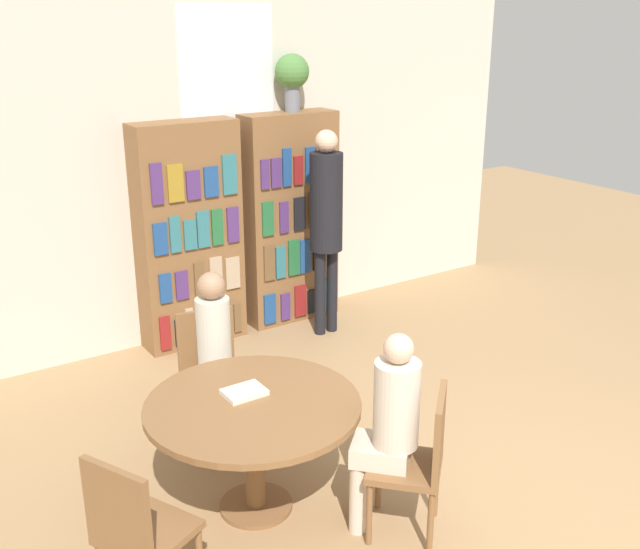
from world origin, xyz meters
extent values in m
cube|color=beige|center=(0.00, 3.99, 1.50)|extent=(6.40, 0.06, 3.00)
cube|color=white|center=(0.00, 3.95, 2.35)|extent=(0.90, 0.01, 1.10)
cube|color=brown|center=(-0.51, 3.80, 0.99)|extent=(0.91, 0.32, 1.98)
cube|color=maroon|center=(-0.86, 3.63, 0.21)|extent=(0.10, 0.02, 0.31)
cube|color=black|center=(-0.74, 3.63, 0.18)|extent=(0.07, 0.02, 0.25)
cube|color=tan|center=(-0.63, 3.63, 0.22)|extent=(0.07, 0.02, 0.33)
cube|color=olive|center=(-0.52, 3.63, 0.19)|extent=(0.09, 0.02, 0.25)
cube|color=#236638|center=(-0.40, 3.63, 0.23)|extent=(0.09, 0.02, 0.33)
cube|color=navy|center=(-0.28, 3.63, 0.21)|extent=(0.09, 0.02, 0.31)
cube|color=brown|center=(-0.16, 3.63, 0.20)|extent=(0.07, 0.02, 0.27)
cube|color=navy|center=(-0.83, 3.63, 0.62)|extent=(0.11, 0.02, 0.26)
cube|color=#4C2D6B|center=(-0.68, 3.63, 0.62)|extent=(0.11, 0.02, 0.25)
cube|color=brown|center=(-0.52, 3.63, 0.64)|extent=(0.09, 0.02, 0.30)
cube|color=tan|center=(-0.36, 3.63, 0.65)|extent=(0.12, 0.02, 0.32)
cube|color=tan|center=(-0.19, 3.63, 0.64)|extent=(0.14, 0.02, 0.29)
cube|color=navy|center=(-0.84, 3.63, 1.06)|extent=(0.12, 0.02, 0.27)
cube|color=#2D707A|center=(-0.71, 3.63, 1.08)|extent=(0.09, 0.02, 0.31)
cube|color=#2D707A|center=(-0.58, 3.63, 1.05)|extent=(0.11, 0.02, 0.26)
cube|color=#2D707A|center=(-0.45, 3.63, 1.08)|extent=(0.11, 0.02, 0.32)
cube|color=#236638|center=(-0.32, 3.63, 1.08)|extent=(0.10, 0.02, 0.32)
cube|color=#4C2D6B|center=(-0.17, 3.63, 1.08)|extent=(0.11, 0.02, 0.31)
cube|color=#4C2D6B|center=(-0.84, 3.63, 1.52)|extent=(0.10, 0.02, 0.34)
cube|color=olive|center=(-0.68, 3.63, 1.51)|extent=(0.14, 0.02, 0.31)
cube|color=#4C2D6B|center=(-0.52, 3.63, 1.48)|extent=(0.12, 0.02, 0.24)
cube|color=navy|center=(-0.36, 3.63, 1.48)|extent=(0.13, 0.02, 0.26)
cube|color=#2D707A|center=(-0.18, 3.63, 1.52)|extent=(0.13, 0.02, 0.34)
cube|color=brown|center=(0.51, 3.80, 0.99)|extent=(0.91, 0.32, 1.98)
cube|color=navy|center=(0.18, 3.63, 0.20)|extent=(0.12, 0.02, 0.29)
cube|color=#4C2D6B|center=(0.35, 3.63, 0.19)|extent=(0.10, 0.02, 0.26)
cube|color=maroon|center=(0.52, 3.63, 0.22)|extent=(0.13, 0.02, 0.31)
cube|color=black|center=(0.68, 3.63, 0.18)|extent=(0.14, 0.02, 0.24)
cube|color=#2D707A|center=(0.85, 3.63, 0.22)|extent=(0.12, 0.02, 0.31)
cube|color=brown|center=(0.19, 3.63, 0.66)|extent=(0.11, 0.02, 0.34)
cube|color=#2D707A|center=(0.31, 3.63, 0.64)|extent=(0.10, 0.02, 0.30)
cube|color=#236638|center=(0.45, 3.63, 0.66)|extent=(0.12, 0.02, 0.34)
cube|color=navy|center=(0.58, 3.63, 0.65)|extent=(0.11, 0.02, 0.32)
cube|color=black|center=(0.72, 3.63, 0.62)|extent=(0.08, 0.02, 0.26)
cube|color=tan|center=(0.86, 3.63, 0.64)|extent=(0.10, 0.02, 0.29)
cube|color=#236638|center=(0.18, 3.63, 1.08)|extent=(0.11, 0.02, 0.31)
cube|color=#4C2D6B|center=(0.35, 3.63, 1.07)|extent=(0.09, 0.02, 0.29)
cube|color=black|center=(0.52, 3.63, 1.08)|extent=(0.12, 0.02, 0.31)
cube|color=brown|center=(0.68, 3.63, 1.09)|extent=(0.11, 0.02, 0.34)
cube|color=navy|center=(0.83, 3.63, 1.09)|extent=(0.14, 0.02, 0.33)
cube|color=#4C2D6B|center=(0.16, 3.63, 1.49)|extent=(0.08, 0.02, 0.26)
cube|color=#4C2D6B|center=(0.28, 3.63, 1.49)|extent=(0.10, 0.02, 0.26)
cube|color=navy|center=(0.39, 3.63, 1.52)|extent=(0.09, 0.02, 0.34)
cube|color=maroon|center=(0.51, 3.63, 1.48)|extent=(0.09, 0.02, 0.26)
cube|color=navy|center=(0.64, 3.63, 1.52)|extent=(0.10, 0.02, 0.33)
cube|color=brown|center=(0.74, 3.63, 1.51)|extent=(0.08, 0.02, 0.32)
cube|color=brown|center=(0.85, 3.63, 1.51)|extent=(0.07, 0.02, 0.32)
cylinder|color=slate|center=(0.56, 3.80, 2.10)|extent=(0.14, 0.14, 0.23)
sphere|color=#4C7F3D|center=(0.56, 3.80, 2.34)|extent=(0.31, 0.31, 0.31)
cylinder|color=brown|center=(-1.25, 1.33, 0.01)|extent=(0.44, 0.44, 0.03)
cylinder|color=brown|center=(-1.25, 1.33, 0.35)|extent=(0.12, 0.12, 0.65)
cylinder|color=brown|center=(-1.25, 1.33, 0.70)|extent=(1.25, 1.25, 0.04)
cube|color=brown|center=(-2.05, 0.95, 0.42)|extent=(0.53, 0.53, 0.04)
cube|color=brown|center=(-2.21, 0.88, 0.66)|extent=(0.20, 0.38, 0.45)
cylinder|color=brown|center=(-1.97, 1.18, 0.20)|extent=(0.04, 0.04, 0.40)
cube|color=brown|center=(-1.08, 2.20, 0.42)|extent=(0.47, 0.47, 0.04)
cube|color=brown|center=(-1.05, 2.38, 0.66)|extent=(0.40, 0.11, 0.45)
cylinder|color=brown|center=(-0.95, 2.01, 0.20)|extent=(0.04, 0.04, 0.40)
cylinder|color=brown|center=(-1.28, 2.07, 0.20)|extent=(0.04, 0.04, 0.40)
cylinder|color=brown|center=(-0.88, 2.34, 0.20)|extent=(0.04, 0.04, 0.40)
cylinder|color=brown|center=(-1.22, 2.40, 0.20)|extent=(0.04, 0.04, 0.40)
cube|color=brown|center=(-0.64, 0.69, 0.42)|extent=(0.57, 0.57, 0.04)
cube|color=brown|center=(-0.52, 0.55, 0.66)|extent=(0.32, 0.30, 0.45)
cylinder|color=brown|center=(-0.88, 0.69, 0.20)|extent=(0.04, 0.04, 0.40)
cylinder|color=brown|center=(-0.63, 0.93, 0.20)|extent=(0.04, 0.04, 0.40)
cylinder|color=brown|center=(-0.65, 0.45, 0.20)|extent=(0.04, 0.04, 0.40)
cylinder|color=brown|center=(-0.40, 0.68, 0.20)|extent=(0.04, 0.04, 0.40)
cube|color=beige|center=(-1.11, 2.07, 0.50)|extent=(0.28, 0.36, 0.12)
cylinder|color=beige|center=(-1.09, 2.15, 0.81)|extent=(0.23, 0.23, 0.50)
sphere|color=#A37A5B|center=(-1.09, 2.15, 1.15)|extent=(0.18, 0.18, 0.18)
cylinder|color=beige|center=(-1.07, 1.94, 0.22)|extent=(0.10, 0.10, 0.44)
cylinder|color=beige|center=(-1.19, 1.97, 0.22)|extent=(0.10, 0.10, 0.44)
cube|color=beige|center=(-0.73, 0.79, 0.50)|extent=(0.41, 0.41, 0.12)
cylinder|color=beige|center=(-0.68, 0.73, 0.81)|extent=(0.26, 0.26, 0.50)
sphere|color=#DBB293|center=(-0.68, 0.73, 1.14)|extent=(0.17, 0.17, 0.17)
cylinder|color=beige|center=(-0.86, 0.82, 0.22)|extent=(0.10, 0.10, 0.44)
cylinder|color=beige|center=(-0.76, 0.92, 0.22)|extent=(0.10, 0.10, 0.44)
cylinder|color=black|center=(0.52, 3.29, 0.40)|extent=(0.10, 0.10, 0.81)
cylinder|color=black|center=(0.65, 3.29, 0.40)|extent=(0.10, 0.10, 0.81)
cylinder|color=black|center=(0.59, 3.29, 1.25)|extent=(0.29, 0.29, 0.88)
sphere|color=#DBB293|center=(0.59, 3.29, 1.79)|extent=(0.20, 0.20, 0.20)
cylinder|color=black|center=(0.67, 3.55, 1.47)|extent=(0.07, 0.30, 0.07)
cube|color=silver|center=(-1.24, 1.44, 0.73)|extent=(0.24, 0.18, 0.03)
camera|label=1|loc=(-3.04, -2.05, 2.83)|focal=42.00mm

